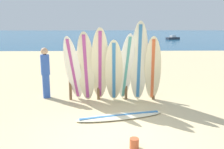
{
  "coord_description": "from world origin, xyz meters",
  "views": [
    {
      "loc": [
        -0.24,
        -5.14,
        2.47
      ],
      "look_at": [
        -0.03,
        3.04,
        0.79
      ],
      "focal_mm": 39.33,
      "sensor_mm": 36.0,
      "label": 1
    }
  ],
  "objects": [
    {
      "name": "beachgoer_standing",
      "position": [
        -2.27,
        2.99,
        0.94
      ],
      "size": [
        0.32,
        0.26,
        1.72
      ],
      "color": "#3359B2",
      "rests_on": "ground"
    },
    {
      "name": "ground_plane",
      "position": [
        0.0,
        0.0,
        0.0
      ],
      "size": [
        120.0,
        120.0,
        0.0
      ],
      "primitive_type": "plane",
      "color": "#D3BC8C"
    },
    {
      "name": "surfboard_leaning_far_right",
      "position": [
        1.22,
        2.34,
        1.08
      ],
      "size": [
        0.68,
        1.03,
        2.15
      ],
      "color": "beige",
      "rests_on": "ground"
    },
    {
      "name": "surfboard_leaning_right",
      "position": [
        0.79,
        2.38,
        1.29
      ],
      "size": [
        0.59,
        0.79,
        2.58
      ],
      "color": "silver",
      "rests_on": "ground"
    },
    {
      "name": "surfboard_rack",
      "position": [
        -0.03,
        2.74,
        0.64
      ],
      "size": [
        2.87,
        0.09,
        1.03
      ],
      "color": "brown",
      "rests_on": "ground"
    },
    {
      "name": "surfboard_lying_on_sand",
      "position": [
        0.14,
        1.11,
        0.04
      ],
      "size": [
        2.45,
        1.1,
        0.08
      ],
      "color": "beige",
      "rests_on": "ground"
    },
    {
      "name": "sand_bucket",
      "position": [
        0.33,
        -0.57,
        0.11
      ],
      "size": [
        0.19,
        0.19,
        0.21
      ],
      "primitive_type": "cylinder",
      "color": "#CC5933",
      "rests_on": "ground"
    },
    {
      "name": "small_boat_offshore",
      "position": [
        10.96,
        35.75,
        0.26
      ],
      "size": [
        2.55,
        1.94,
        0.71
      ],
      "color": "#333842",
      "rests_on": "ocean_water"
    },
    {
      "name": "surfboard_leaning_center_right",
      "position": [
        0.4,
        2.44,
        1.11
      ],
      "size": [
        0.62,
        1.07,
        2.23
      ],
      "color": "white",
      "rests_on": "ground"
    },
    {
      "name": "surfboard_leaning_center",
      "position": [
        0.01,
        2.3,
        1.03
      ],
      "size": [
        0.59,
        1.0,
        2.05
      ],
      "color": "beige",
      "rests_on": "ground"
    },
    {
      "name": "ocean_water",
      "position": [
        0.0,
        58.0,
        0.0
      ],
      "size": [
        120.0,
        80.0,
        0.01
      ],
      "primitive_type": "cube",
      "color": "#1E5984",
      "rests_on": "ground"
    },
    {
      "name": "surfboard_leaning_left",
      "position": [
        -0.86,
        2.44,
        1.14
      ],
      "size": [
        0.61,
        0.69,
        2.28
      ],
      "color": "beige",
      "rests_on": "ground"
    },
    {
      "name": "surfboard_leaning_center_left",
      "position": [
        -0.42,
        2.37,
        1.2
      ],
      "size": [
        0.6,
        1.18,
        2.4
      ],
      "color": "beige",
      "rests_on": "ground"
    },
    {
      "name": "surfboard_leaning_far_left",
      "position": [
        -1.27,
        2.46,
        1.08
      ],
      "size": [
        0.68,
        1.07,
        2.15
      ],
      "color": "white",
      "rests_on": "ground"
    }
  ]
}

